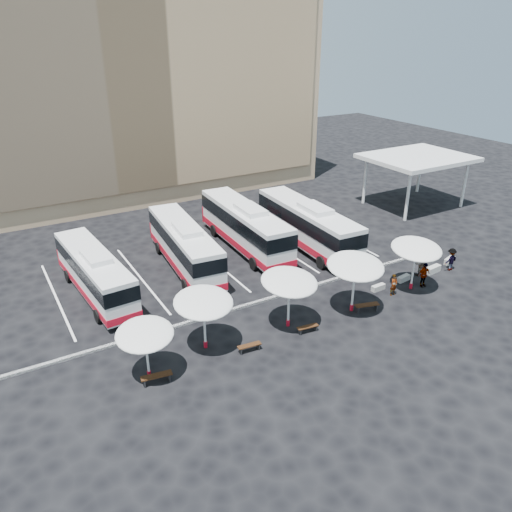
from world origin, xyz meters
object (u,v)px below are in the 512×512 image
bus_1 (184,245)px  conc_bench_0 (378,288)px  sunshade_4 (416,249)px  conc_bench_1 (404,278)px  sunshade_3 (355,266)px  bus_3 (307,224)px  passenger_3 (451,259)px  conc_bench_3 (450,260)px  bus_0 (95,272)px  wood_bench_3 (367,306)px  passenger_2 (424,275)px  conc_bench_2 (433,269)px  passenger_1 (420,264)px  wood_bench_0 (157,377)px  wood_bench_1 (249,346)px  bus_2 (245,225)px  sunshade_2 (289,282)px  passenger_0 (394,285)px  sunshade_1 (203,303)px  sunshade_0 (145,334)px  wood_bench_2 (308,328)px

bus_1 → conc_bench_0: 14.76m
sunshade_4 → conc_bench_1: size_ratio=4.03×
sunshade_3 → conc_bench_1: size_ratio=4.21×
bus_3 → passenger_3: (6.88, -9.23, -1.12)m
conc_bench_1 → conc_bench_3: (5.40, 0.39, 0.02)m
bus_0 → conc_bench_1: bus_0 is taller
bus_3 → wood_bench_3: bearing=-101.7°
conc_bench_3 → passenger_2: size_ratio=0.66×
wood_bench_3 → conc_bench_3: size_ratio=1.39×
bus_1 → conc_bench_2: size_ratio=8.85×
sunshade_3 → passenger_1: sunshade_3 is taller
bus_3 → wood_bench_0: size_ratio=7.45×
passenger_1 → wood_bench_1: bearing=14.8°
bus_2 → passenger_1: 14.19m
conc_bench_2 → bus_0: bearing=157.7°
wood_bench_1 → passenger_1: size_ratio=0.78×
bus_2 → conc_bench_1: bearing=-55.1°
bus_2 → wood_bench_0: bus_2 is taller
sunshade_2 → conc_bench_2: sunshade_2 is taller
passenger_0 → passenger_1: size_ratio=0.85×
sunshade_3 → passenger_2: bearing=0.3°
bus_3 → wood_bench_1: 15.85m
sunshade_1 → wood_bench_0: bearing=-155.4°
wood_bench_3 → passenger_0: passenger_0 is taller
conc_bench_2 → bus_3: bearing=121.6°
conc_bench_0 → bus_1: bearing=134.8°
bus_3 → passenger_3: bus_3 is taller
wood_bench_1 → sunshade_3: bearing=4.0°
conc_bench_1 → passenger_0: bearing=-152.6°
bus_2 → sunshade_3: bearing=-82.6°
wood_bench_1 → wood_bench_3: 8.87m
conc_bench_1 → wood_bench_0: bearing=-174.6°
bus_1 → wood_bench_3: (7.67, -12.17, -1.51)m
conc_bench_0 → bus_0: bearing=151.6°
sunshade_0 → wood_bench_2: 10.12m
bus_1 → passenger_1: bearing=-29.5°
bus_3 → conc_bench_3: size_ratio=10.34×
bus_3 → passenger_2: bearing=-70.3°
sunshade_1 → passenger_3: size_ratio=1.98×
sunshade_0 → sunshade_1: sunshade_1 is taller
conc_bench_0 → conc_bench_3: (7.98, 0.50, 0.03)m
bus_3 → wood_bench_1: bus_3 is taller
wood_bench_0 → conc_bench_2: 22.75m
sunshade_2 → conc_bench_0: (8.10, 0.63, -2.88)m
sunshade_0 → sunshade_4: sunshade_4 is taller
conc_bench_2 → sunshade_3: bearing=-172.4°
wood_bench_2 → conc_bench_2: conc_bench_2 is taller
sunshade_0 → sunshade_2: 9.20m
bus_1 → passenger_0: (10.72, -11.44, -1.10)m
passenger_0 → wood_bench_2: bearing=-179.7°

